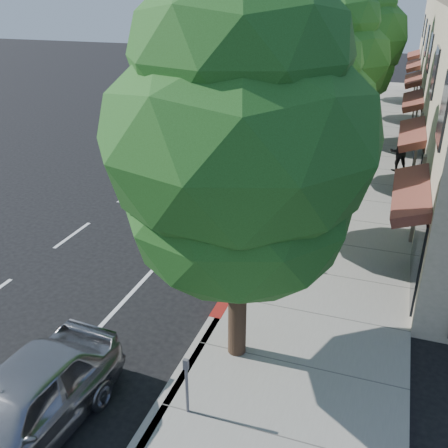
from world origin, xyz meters
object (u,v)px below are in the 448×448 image
at_px(street_tree_2, 332,64).
at_px(silver_suv, 254,196).
at_px(street_tree_0, 240,145).
at_px(bicycle, 243,236).
at_px(dark_sedan, 303,143).
at_px(street_tree_1, 301,112).
at_px(street_tree_5, 367,43).
at_px(pedestrian, 399,152).
at_px(white_pickup, 308,115).
at_px(street_tree_3, 350,40).
at_px(street_tree_4, 360,44).
at_px(near_car_a, 19,409).
at_px(cyclist, 237,222).
at_px(dark_suv_far, 330,101).

relative_size(street_tree_2, silver_suv, 1.35).
relative_size(street_tree_0, bicycle, 4.84).
bearing_deg(silver_suv, bicycle, -86.85).
distance_m(street_tree_0, dark_sedan, 15.43).
height_order(street_tree_1, street_tree_5, street_tree_1).
height_order(bicycle, pedestrian, pedestrian).
bearing_deg(white_pickup, street_tree_5, 73.62).
xyz_separation_m(street_tree_3, street_tree_4, (0.00, 6.00, -0.71)).
xyz_separation_m(bicycle, pedestrian, (4.40, 9.01, 0.57)).
distance_m(street_tree_4, pedestrian, 11.00).
xyz_separation_m(dark_sedan, white_pickup, (-0.74, 5.37, 0.12)).
relative_size(silver_suv, near_car_a, 1.27).
height_order(street_tree_1, dark_sedan, street_tree_1).
relative_size(street_tree_1, dark_sedan, 1.45).
bearing_deg(pedestrian, street_tree_0, 62.47).
relative_size(cyclist, near_car_a, 0.40).
relative_size(street_tree_1, bicycle, 4.18).
height_order(street_tree_4, pedestrian, street_tree_4).
relative_size(street_tree_2, dark_suv_far, 1.44).
relative_size(bicycle, silver_suv, 0.29).
bearing_deg(street_tree_2, street_tree_4, 90.00).
xyz_separation_m(bicycle, dark_suv_far, (-0.13, 19.47, 0.48)).
relative_size(street_tree_4, cyclist, 4.02).
bearing_deg(dark_suv_far, white_pickup, -105.12).
bearing_deg(cyclist, silver_suv, -6.05).
xyz_separation_m(street_tree_1, dark_sedan, (-1.40, 8.81, -3.47)).
xyz_separation_m(silver_suv, white_pickup, (-0.36, 12.68, 0.11)).
bearing_deg(street_tree_5, dark_sedan, -95.26).
relative_size(street_tree_4, dark_suv_far, 1.35).
bearing_deg(street_tree_5, street_tree_4, -90.00).
relative_size(street_tree_1, street_tree_3, 0.81).
height_order(cyclist, silver_suv, cyclist).
distance_m(street_tree_2, silver_suv, 6.31).
relative_size(dark_suv_far, near_car_a, 1.19).
bearing_deg(bicycle, near_car_a, 157.92).
bearing_deg(pedestrian, white_pickup, -65.61).
bearing_deg(street_tree_5, cyclist, -93.66).
relative_size(street_tree_0, silver_suv, 1.40).
height_order(street_tree_3, white_pickup, street_tree_3).
height_order(street_tree_4, street_tree_5, street_tree_4).
bearing_deg(street_tree_3, pedestrian, -53.01).
height_order(cyclist, dark_sedan, cyclist).
xyz_separation_m(street_tree_2, bicycle, (-1.39, -7.00, -4.42)).
height_order(dark_sedan, pedestrian, pedestrian).
bearing_deg(street_tree_0, silver_suv, 103.33).
bearing_deg(street_tree_5, near_car_a, -95.03).
bearing_deg(street_tree_5, street_tree_2, -90.00).
distance_m(street_tree_5, dark_sedan, 15.60).
distance_m(street_tree_1, street_tree_5, 24.00).
height_order(street_tree_0, street_tree_1, street_tree_0).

